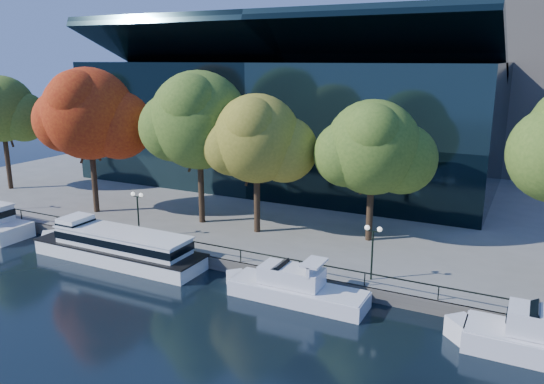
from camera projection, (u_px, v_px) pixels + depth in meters
The scene contains 13 objects.
ground at pixel (164, 277), 41.06m from camera, with size 160.00×160.00×0.00m, color black.
promenade at pixel (330, 178), 72.42m from camera, with size 90.00×67.08×1.00m.
railing at pixel (188, 241), 43.40m from camera, with size 88.20×0.08×0.99m.
convention_building at pixel (290, 122), 68.24m from camera, with size 50.00×24.57×21.43m.
tour_boat at pixel (114, 245), 44.12m from camera, with size 17.10×3.81×3.24m.
cruiser_near at pixel (292, 287), 36.93m from camera, with size 10.85×2.79×3.14m.
tree_0 at pixel (2, 110), 62.38m from camera, with size 9.74×7.99×13.57m.
tree_1 at pixel (90, 116), 52.47m from camera, with size 11.40×9.35×14.67m.
tree_2 at pixel (200, 122), 49.03m from camera, with size 11.43×9.37×14.45m.
tree_3 at pixel (258, 141), 46.50m from camera, with size 9.84×8.07×12.53m.
tree_4 at pixel (374, 150), 44.35m from camera, with size 10.03×8.22×12.21m.
lamp_1 at pixel (138, 204), 46.68m from camera, with size 1.26×0.36×4.03m.
lamp_2 at pixel (373, 240), 37.39m from camera, with size 1.26×0.36×4.03m.
Camera 1 is at (24.68, -30.33, 16.44)m, focal length 35.00 mm.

